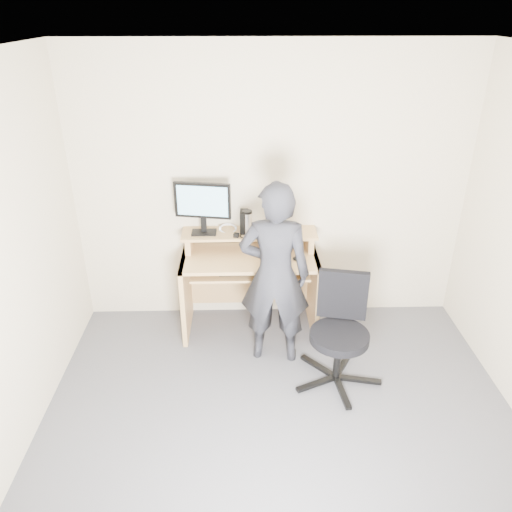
{
  "coord_description": "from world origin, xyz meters",
  "views": [
    {
      "loc": [
        -0.25,
        -2.45,
        2.72
      ],
      "look_at": [
        -0.16,
        1.05,
        0.95
      ],
      "focal_mm": 35.0,
      "sensor_mm": 36.0,
      "label": 1
    }
  ],
  "objects_px": {
    "office_chair": "(340,327)",
    "person": "(275,275)",
    "monitor": "(203,204)",
    "desk": "(250,272)"
  },
  "relations": [
    {
      "from": "desk",
      "to": "office_chair",
      "type": "height_order",
      "value": "desk"
    },
    {
      "from": "desk",
      "to": "office_chair",
      "type": "xyz_separation_m",
      "value": [
        0.69,
        -0.79,
        -0.07
      ]
    },
    {
      "from": "office_chair",
      "to": "person",
      "type": "height_order",
      "value": "person"
    },
    {
      "from": "desk",
      "to": "monitor",
      "type": "xyz_separation_m",
      "value": [
        -0.4,
        0.06,
        0.64
      ]
    },
    {
      "from": "person",
      "to": "office_chair",
      "type": "bearing_deg",
      "value": 156.49
    },
    {
      "from": "desk",
      "to": "monitor",
      "type": "relative_size",
      "value": 2.45
    },
    {
      "from": "monitor",
      "to": "desk",
      "type": "bearing_deg",
      "value": 2.32
    },
    {
      "from": "monitor",
      "to": "person",
      "type": "xyz_separation_m",
      "value": [
        0.59,
        -0.56,
        -0.4
      ]
    },
    {
      "from": "monitor",
      "to": "person",
      "type": "relative_size",
      "value": 0.31
    },
    {
      "from": "desk",
      "to": "person",
      "type": "xyz_separation_m",
      "value": [
        0.19,
        -0.5,
        0.24
      ]
    }
  ]
}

